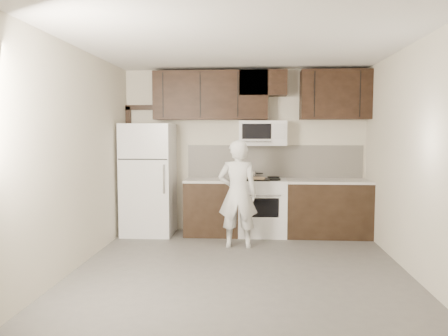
# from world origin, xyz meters

# --- Properties ---
(floor) EXTENTS (4.50, 4.50, 0.00)m
(floor) POSITION_xyz_m (0.00, 0.00, 0.00)
(floor) COLOR #585553
(floor) RESTS_ON ground
(back_wall) EXTENTS (4.00, 0.00, 4.00)m
(back_wall) POSITION_xyz_m (0.00, 2.25, 1.35)
(back_wall) COLOR beige
(back_wall) RESTS_ON ground
(ceiling) EXTENTS (4.50, 4.50, 0.00)m
(ceiling) POSITION_xyz_m (0.00, 0.00, 2.70)
(ceiling) COLOR white
(ceiling) RESTS_ON back_wall
(counter_run) EXTENTS (2.95, 0.64, 0.91)m
(counter_run) POSITION_xyz_m (0.60, 1.94, 0.46)
(counter_run) COLOR black
(counter_run) RESTS_ON floor
(stove) EXTENTS (0.76, 0.66, 0.94)m
(stove) POSITION_xyz_m (0.30, 1.94, 0.46)
(stove) COLOR white
(stove) RESTS_ON floor
(backsplash) EXTENTS (2.90, 0.02, 0.54)m
(backsplash) POSITION_xyz_m (0.50, 2.24, 1.18)
(backsplash) COLOR beige
(backsplash) RESTS_ON counter_run
(upper_cabinets) EXTENTS (3.48, 0.35, 0.78)m
(upper_cabinets) POSITION_xyz_m (0.21, 2.08, 2.28)
(upper_cabinets) COLOR black
(upper_cabinets) RESTS_ON back_wall
(microwave) EXTENTS (0.76, 0.42, 0.40)m
(microwave) POSITION_xyz_m (0.30, 2.06, 1.65)
(microwave) COLOR white
(microwave) RESTS_ON upper_cabinets
(refrigerator) EXTENTS (0.80, 0.76, 1.80)m
(refrigerator) POSITION_xyz_m (-1.55, 1.89, 0.90)
(refrigerator) COLOR white
(refrigerator) RESTS_ON floor
(door_trim) EXTENTS (0.50, 0.08, 2.12)m
(door_trim) POSITION_xyz_m (-1.92, 2.21, 1.25)
(door_trim) COLOR black
(door_trim) RESTS_ON floor
(saucepan) EXTENTS (0.27, 0.16, 0.15)m
(saucepan) POSITION_xyz_m (0.12, 2.09, 0.97)
(saucepan) COLOR silver
(saucepan) RESTS_ON stove
(baking_tray) EXTENTS (0.44, 0.33, 0.02)m
(baking_tray) POSITION_xyz_m (0.19, 1.80, 0.92)
(baking_tray) COLOR black
(baking_tray) RESTS_ON counter_run
(pizza) EXTENTS (0.30, 0.30, 0.02)m
(pizza) POSITION_xyz_m (0.19, 1.80, 0.94)
(pizza) COLOR tan
(pizza) RESTS_ON baking_tray
(person) EXTENTS (0.57, 0.37, 1.56)m
(person) POSITION_xyz_m (-0.07, 1.16, 0.78)
(person) COLOR white
(person) RESTS_ON floor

